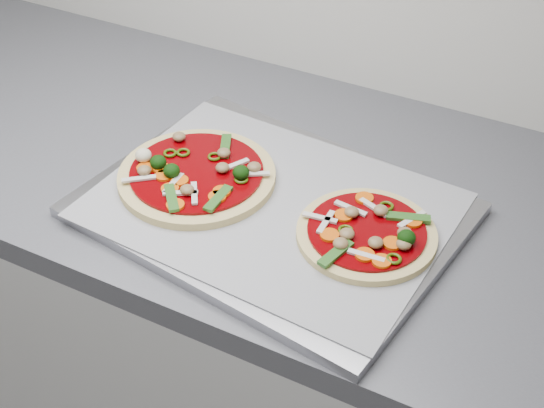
% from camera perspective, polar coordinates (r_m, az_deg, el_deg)
% --- Properties ---
extents(base_cabinet, '(3.60, 0.60, 0.86)m').
position_cam_1_polar(base_cabinet, '(1.44, 4.00, -14.15)').
color(base_cabinet, silver).
rests_on(base_cabinet, ground).
extents(countertop, '(3.60, 0.60, 0.04)m').
position_cam_1_polar(countertop, '(1.11, 5.02, -0.10)').
color(countertop, '#57575D').
rests_on(countertop, base_cabinet).
extents(baking_tray, '(0.54, 0.43, 0.02)m').
position_cam_1_polar(baking_tray, '(1.05, -0.05, -0.44)').
color(baking_tray, '#9C9BA1').
rests_on(baking_tray, countertop).
extents(parchment, '(0.50, 0.38, 0.00)m').
position_cam_1_polar(parchment, '(1.05, -0.05, -0.06)').
color(parchment, '#96969B').
rests_on(parchment, baking_tray).
extents(pizza_left, '(0.26, 0.26, 0.04)m').
position_cam_1_polar(pizza_left, '(1.09, -5.76, 2.21)').
color(pizza_left, '#DAC378').
rests_on(pizza_left, parchment).
extents(pizza_right, '(0.22, 0.22, 0.03)m').
position_cam_1_polar(pizza_right, '(1.00, 7.24, -2.19)').
color(pizza_right, '#DAC378').
rests_on(pizza_right, parchment).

